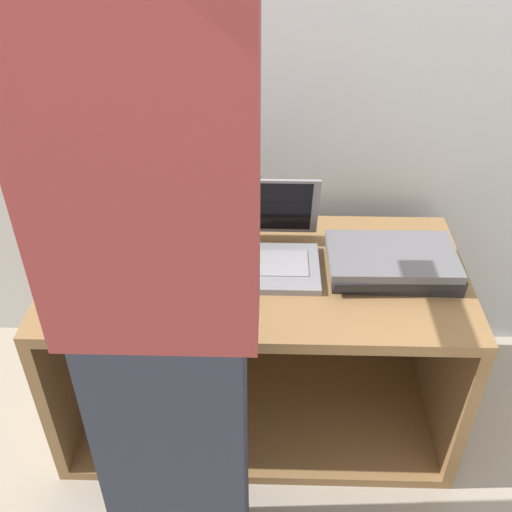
# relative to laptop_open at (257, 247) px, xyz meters

# --- Properties ---
(ground_plane) EXTENTS (12.00, 12.00, 0.00)m
(ground_plane) POSITION_rel_laptop_open_xyz_m (0.00, -0.36, -0.67)
(ground_plane) COLOR #9E9384
(wall_back) EXTENTS (8.00, 0.05, 2.40)m
(wall_back) POSITION_rel_laptop_open_xyz_m (0.00, 0.36, 0.53)
(wall_back) COLOR silver
(wall_back) RESTS_ON ground_plane
(cart) EXTENTS (1.24, 0.61, 0.62)m
(cart) POSITION_rel_laptop_open_xyz_m (0.00, 0.02, -0.36)
(cart) COLOR olive
(cart) RESTS_ON ground_plane
(laptop_open) EXTENTS (0.37, 0.30, 0.24)m
(laptop_open) POSITION_rel_laptop_open_xyz_m (0.00, 0.00, 0.00)
(laptop_open) COLOR gray
(laptop_open) RESTS_ON cart
(laptop_stack_left) EXTENTS (0.39, 0.25, 0.15)m
(laptop_stack_left) POSITION_rel_laptop_open_xyz_m (-0.40, -0.05, 0.03)
(laptop_stack_left) COLOR gray
(laptop_stack_left) RESTS_ON cart
(laptop_stack_right) EXTENTS (0.38, 0.25, 0.08)m
(laptop_stack_right) POSITION_rel_laptop_open_xyz_m (0.40, -0.05, -0.01)
(laptop_stack_right) COLOR #232326
(laptop_stack_right) RESTS_ON cart
(person) EXTENTS (0.40, 0.54, 1.81)m
(person) POSITION_rel_laptop_open_xyz_m (-0.18, -0.55, 0.25)
(person) COLOR #2D3342
(person) RESTS_ON ground_plane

